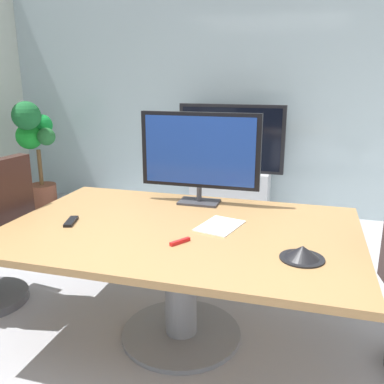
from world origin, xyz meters
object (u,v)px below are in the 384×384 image
object	(u,v)px
tv_monitor	(200,153)
potted_plant	(35,146)
conference_table	(181,252)
remote_control	(71,221)
wall_display_unit	(230,180)
conference_phone	(302,253)

from	to	relation	value
tv_monitor	potted_plant	world-z (taller)	tv_monitor
conference_table	remote_control	distance (m)	0.70
tv_monitor	wall_display_unit	xyz separation A→B (m)	(-0.14, 1.90, -0.66)
tv_monitor	remote_control	world-z (taller)	tv_monitor
conference_table	remote_control	xyz separation A→B (m)	(-0.67, -0.11, 0.17)
conference_table	potted_plant	bearing A→B (deg)	140.50
conference_table	potted_plant	world-z (taller)	potted_plant
conference_table	remote_control	bearing A→B (deg)	-170.24
potted_plant	conference_phone	bearing A→B (deg)	-35.92
wall_display_unit	conference_phone	size ratio (longest dim) A/B	5.95
potted_plant	conference_phone	world-z (taller)	potted_plant
conference_table	tv_monitor	bearing A→B (deg)	92.15
tv_monitor	conference_table	bearing A→B (deg)	-87.85
wall_display_unit	potted_plant	xyz separation A→B (m)	(-2.35, -0.34, 0.35)
remote_control	conference_phone	bearing A→B (deg)	-22.74
tv_monitor	wall_display_unit	size ratio (longest dim) A/B	0.64
conference_table	tv_monitor	size ratio (longest dim) A/B	2.48
potted_plant	remote_control	size ratio (longest dim) A/B	7.85
conference_table	wall_display_unit	xyz separation A→B (m)	(-0.15, 2.41, -0.13)
conference_table	potted_plant	xyz separation A→B (m)	(-2.51, 2.07, 0.21)
conference_phone	tv_monitor	bearing A→B (deg)	133.39
conference_table	wall_display_unit	size ratio (longest dim) A/B	1.59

